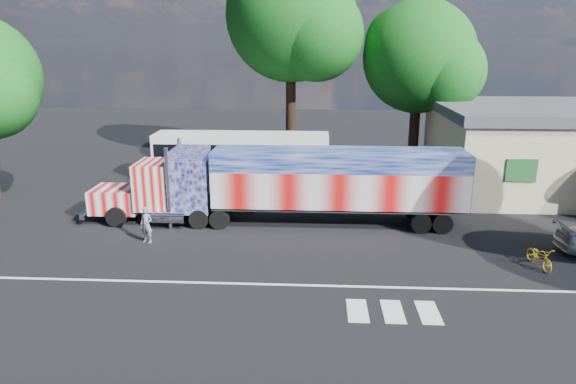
# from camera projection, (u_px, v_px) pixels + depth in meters

# --- Properties ---
(ground) EXTENTS (100.00, 100.00, 0.00)m
(ground) POSITION_uv_depth(u_px,v_px,m) (284.00, 253.00, 22.23)
(ground) COLOR black
(lane_markings) EXTENTS (30.00, 2.67, 0.01)m
(lane_markings) POSITION_uv_depth(u_px,v_px,m) (325.00, 295.00, 18.52)
(lane_markings) COLOR silver
(lane_markings) RESTS_ON ground
(semi_truck) EXTENTS (18.97, 3.00, 4.04)m
(semi_truck) POSITION_uv_depth(u_px,v_px,m) (291.00, 183.00, 25.42)
(semi_truck) COLOR black
(semi_truck) RESTS_ON ground
(coach_bus) EXTENTS (11.11, 2.59, 3.23)m
(coach_bus) POSITION_uv_depth(u_px,v_px,m) (242.00, 158.00, 32.97)
(coach_bus) COLOR white
(coach_bus) RESTS_ON ground
(woman) EXTENTS (0.71, 0.57, 1.69)m
(woman) POSITION_uv_depth(u_px,v_px,m) (146.00, 225.00, 23.24)
(woman) COLOR slate
(woman) RESTS_ON ground
(bicycle) EXTENTS (0.88, 1.78, 0.89)m
(bicycle) POSITION_uv_depth(u_px,v_px,m) (539.00, 257.00, 20.79)
(bicycle) COLOR gold
(bicycle) RESTS_ON ground
(tree_ne_a) EXTENTS (7.95, 7.57, 11.66)m
(tree_ne_a) POSITION_uv_depth(u_px,v_px,m) (421.00, 58.00, 34.53)
(tree_ne_a) COLOR black
(tree_ne_a) RESTS_ON ground
(tree_n_mid) EXTENTS (9.30, 8.86, 14.95)m
(tree_n_mid) POSITION_uv_depth(u_px,v_px,m) (293.00, 17.00, 34.70)
(tree_n_mid) COLOR black
(tree_n_mid) RESTS_ON ground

